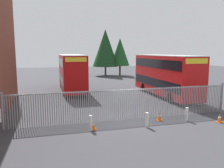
# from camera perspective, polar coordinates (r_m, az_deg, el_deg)

# --- Properties ---
(ground_plane) EXTENTS (100.00, 100.00, 0.00)m
(ground_plane) POSITION_cam_1_polar(r_m,az_deg,el_deg) (23.90, -2.53, -3.45)
(ground_plane) COLOR #3D3D42
(palisade_fence) EXTENTS (16.17, 0.14, 2.35)m
(palisade_fence) POSITION_cam_1_polar(r_m,az_deg,el_deg) (16.10, 3.62, -4.83)
(palisade_fence) COLOR gray
(palisade_fence) RESTS_ON ground
(double_decker_bus_near_gate) EXTENTS (2.54, 10.81, 4.42)m
(double_decker_bus_near_gate) POSITION_cam_1_polar(r_m,az_deg,el_deg) (25.03, 13.09, 2.48)
(double_decker_bus_near_gate) COLOR red
(double_decker_bus_near_gate) RESTS_ON ground
(double_decker_bus_behind_fence_left) EXTENTS (2.54, 10.81, 4.42)m
(double_decker_bus_behind_fence_left) POSITION_cam_1_polar(r_m,az_deg,el_deg) (28.48, -10.14, 3.22)
(double_decker_bus_behind_fence_left) COLOR #B70C0C
(double_decker_bus_behind_fence_left) RESTS_ON ground
(bollard_near_left) EXTENTS (0.20, 0.20, 0.95)m
(bollard_near_left) POSITION_cam_1_polar(r_m,az_deg,el_deg) (14.12, -5.37, -9.67)
(bollard_near_left) COLOR silver
(bollard_near_left) RESTS_ON ground
(bollard_center_front) EXTENTS (0.20, 0.20, 0.95)m
(bollard_center_front) POSITION_cam_1_polar(r_m,az_deg,el_deg) (14.80, 8.72, -8.90)
(bollard_center_front) COLOR silver
(bollard_center_front) RESTS_ON ground
(bollard_near_right) EXTENTS (0.20, 0.20, 0.95)m
(bollard_near_right) POSITION_cam_1_polar(r_m,az_deg,el_deg) (16.76, 18.19, -7.19)
(bollard_near_right) COLOR silver
(bollard_near_right) RESTS_ON ground
(traffic_cone_by_gate) EXTENTS (0.34, 0.34, 0.59)m
(traffic_cone_by_gate) POSITION_cam_1_polar(r_m,az_deg,el_deg) (16.40, 11.77, -7.96)
(traffic_cone_by_gate) COLOR orange
(traffic_cone_by_gate) RESTS_ON ground
(traffic_cone_mid_forecourt) EXTENTS (0.34, 0.34, 0.59)m
(traffic_cone_mid_forecourt) POSITION_cam_1_polar(r_m,az_deg,el_deg) (14.31, -4.74, -10.21)
(traffic_cone_mid_forecourt) COLOR orange
(traffic_cone_mid_forecourt) RESTS_ON ground
(traffic_cone_near_kerb) EXTENTS (0.34, 0.34, 0.59)m
(traffic_cone_near_kerb) POSITION_cam_1_polar(r_m,az_deg,el_deg) (17.27, 25.31, -7.76)
(traffic_cone_near_kerb) COLOR orange
(traffic_cone_near_kerb) RESTS_ON ground
(tree_tall_back) EXTENTS (3.82, 3.82, 7.48)m
(tree_tall_back) POSITION_cam_1_polar(r_m,az_deg,el_deg) (45.89, 2.01, 8.03)
(tree_tall_back) COLOR #4C3823
(tree_tall_back) RESTS_ON ground
(tree_short_side) EXTENTS (5.08, 5.08, 9.14)m
(tree_short_side) POSITION_cam_1_polar(r_m,az_deg,el_deg) (45.50, -1.66, 8.99)
(tree_short_side) COLOR #4C3823
(tree_short_side) RESTS_ON ground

